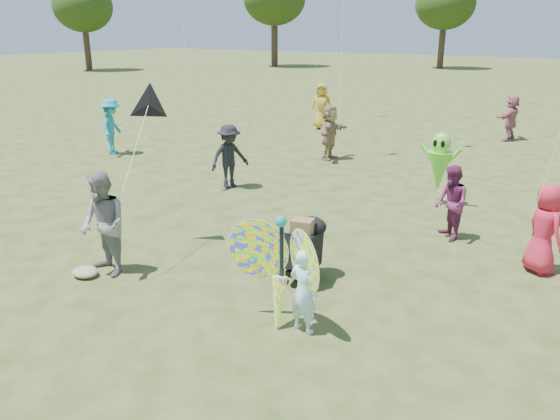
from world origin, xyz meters
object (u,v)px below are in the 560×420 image
object	(u,v)px
crowd_j	(511,117)
crowd_e	(451,203)
crowd_a	(545,229)
jogging_stroller	(305,245)
crowd_i	(112,127)
butterfly_kite	(280,271)
alien_kite	(439,165)
crowd_d	(330,132)
crowd_b	(229,156)
adult_man	(103,225)
crowd_g	(322,106)
child_girl	(303,291)

from	to	relation	value
crowd_j	crowd_e	bearing A→B (deg)	16.06
crowd_a	jogging_stroller	world-z (taller)	crowd_a
crowd_i	crowd_a	bearing A→B (deg)	-129.56
butterfly_kite	alien_kite	world-z (taller)	alien_kite
crowd_i	butterfly_kite	bearing A→B (deg)	-150.12
crowd_a	crowd_d	distance (m)	9.03
crowd_j	alien_kite	size ratio (longest dim) A/B	0.98
butterfly_kite	alien_kite	distance (m)	6.74
crowd_d	jogging_stroller	bearing A→B (deg)	-156.75
crowd_b	crowd_i	world-z (taller)	crowd_i
crowd_b	crowd_e	bearing A→B (deg)	-73.03
crowd_e	jogging_stroller	size ratio (longest dim) A/B	1.35
adult_man	crowd_g	distance (m)	14.91
crowd_j	crowd_i	bearing A→B (deg)	-37.02
child_girl	crowd_a	size ratio (longest dim) A/B	0.79
child_girl	crowd_e	xyz separation A→B (m)	(0.58, 4.62, 0.13)
crowd_d	alien_kite	world-z (taller)	crowd_d
adult_man	crowd_i	bearing A→B (deg)	152.03
crowd_b	alien_kite	world-z (taller)	alien_kite
child_girl	crowd_i	distance (m)	12.74
jogging_stroller	butterfly_kite	distance (m)	1.54
child_girl	crowd_e	world-z (taller)	crowd_e
crowd_j	alien_kite	distance (m)	9.28
crowd_a	crowd_g	distance (m)	14.33
alien_kite	jogging_stroller	bearing A→B (deg)	-95.17
alien_kite	butterfly_kite	bearing A→B (deg)	-90.09
crowd_d	crowd_b	bearing A→B (deg)	169.26
crowd_d	alien_kite	xyz separation A→B (m)	(4.43, -2.72, 0.10)
jogging_stroller	crowd_g	bearing A→B (deg)	104.23
crowd_j	jogging_stroller	xyz separation A→B (m)	(-0.14, -14.56, -0.24)
butterfly_kite	crowd_g	bearing A→B (deg)	117.56
crowd_b	alien_kite	size ratio (longest dim) A/B	0.96
jogging_stroller	butterfly_kite	xyz separation A→B (m)	(0.47, -1.45, 0.22)
crowd_a	crowd_b	distance (m)	7.85
crowd_d	butterfly_kite	world-z (taller)	crowd_d
crowd_a	alien_kite	world-z (taller)	alien_kite
butterfly_kite	jogging_stroller	bearing A→B (deg)	107.84
adult_man	butterfly_kite	xyz separation A→B (m)	(3.40, 0.25, -0.07)
adult_man	crowd_d	bearing A→B (deg)	108.74
crowd_b	crowd_i	distance (m)	5.88
crowd_e	crowd_a	bearing A→B (deg)	29.60
crowd_i	jogging_stroller	bearing A→B (deg)	-144.89
adult_man	jogging_stroller	distance (m)	3.40
jogging_stroller	butterfly_kite	bearing A→B (deg)	-86.52
adult_man	crowd_a	size ratio (longest dim) A/B	1.15
crowd_b	crowd_g	bearing A→B (deg)	36.21
crowd_i	jogging_stroller	size ratio (longest dim) A/B	1.66
jogging_stroller	crowd_i	bearing A→B (deg)	141.32
crowd_b	crowd_e	xyz separation A→B (m)	(5.97, -0.48, -0.09)
crowd_i	crowd_j	bearing A→B (deg)	-77.20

